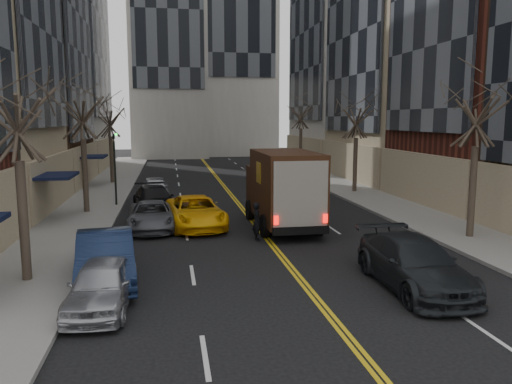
# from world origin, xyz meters

# --- Properties ---
(sidewalk_left) EXTENTS (4.00, 66.00, 0.15)m
(sidewalk_left) POSITION_xyz_m (-9.00, 27.00, 0.07)
(sidewalk_left) COLOR slate
(sidewalk_left) RESTS_ON ground
(sidewalk_right) EXTENTS (4.00, 66.00, 0.15)m
(sidewalk_right) POSITION_xyz_m (9.00, 27.00, 0.07)
(sidewalk_right) COLOR slate
(sidewalk_right) RESTS_ON ground
(streetwall_right) EXTENTS (12.26, 49.00, 34.00)m
(streetwall_right) POSITION_xyz_m (16.38, 32.20, 15.09)
(streetwall_right) COLOR #4C301E
(streetwall_right) RESTS_ON ground
(tree_lf_near) EXTENTS (3.20, 3.20, 8.41)m
(tree_lf_near) POSITION_xyz_m (-8.80, 8.00, 6.24)
(tree_lf_near) COLOR #382D23
(tree_lf_near) RESTS_ON sidewalk_left
(tree_lf_mid) EXTENTS (3.20, 3.20, 8.91)m
(tree_lf_mid) POSITION_xyz_m (-8.80, 20.00, 6.60)
(tree_lf_mid) COLOR #382D23
(tree_lf_mid) RESTS_ON sidewalk_left
(tree_lf_far) EXTENTS (3.20, 3.20, 8.12)m
(tree_lf_far) POSITION_xyz_m (-8.80, 33.00, 6.02)
(tree_lf_far) COLOR #382D23
(tree_lf_far) RESTS_ON sidewalk_left
(tree_rt_near) EXTENTS (3.20, 3.20, 8.71)m
(tree_rt_near) POSITION_xyz_m (8.80, 11.00, 6.45)
(tree_rt_near) COLOR #382D23
(tree_rt_near) RESTS_ON sidewalk_right
(tree_rt_mid) EXTENTS (3.20, 3.20, 8.32)m
(tree_rt_mid) POSITION_xyz_m (8.80, 25.00, 6.17)
(tree_rt_mid) COLOR #382D23
(tree_rt_mid) RESTS_ON sidewalk_right
(tree_rt_far) EXTENTS (3.20, 3.20, 9.11)m
(tree_rt_far) POSITION_xyz_m (8.80, 40.00, 6.74)
(tree_rt_far) COLOR #382D23
(tree_rt_far) RESTS_ON sidewalk_right
(traffic_signal) EXTENTS (0.29, 0.26, 4.70)m
(traffic_signal) POSITION_xyz_m (-7.39, 22.00, 2.82)
(traffic_signal) COLOR black
(traffic_signal) RESTS_ON sidewalk_left
(ups_truck) EXTENTS (2.86, 6.87, 3.75)m
(ups_truck) POSITION_xyz_m (1.20, 14.74, 1.89)
(ups_truck) COLOR black
(ups_truck) RESTS_ON ground
(observer_sedan) EXTENTS (2.27, 5.45, 1.58)m
(observer_sedan) POSITION_xyz_m (3.29, 5.49, 0.79)
(observer_sedan) COLOR black
(observer_sedan) RESTS_ON ground
(taxi) EXTENTS (3.09, 5.68, 1.51)m
(taxi) POSITION_xyz_m (-3.00, 15.58, 0.75)
(taxi) COLOR #F8B30A
(taxi) RESTS_ON ground
(pedestrian) EXTENTS (0.40, 0.61, 1.67)m
(pedestrian) POSITION_xyz_m (-0.48, 12.43, 0.84)
(pedestrian) COLOR black
(pedestrian) RESTS_ON ground
(parked_lf_a) EXTENTS (1.90, 4.17, 1.39)m
(parked_lf_a) POSITION_xyz_m (-6.12, 5.35, 0.69)
(parked_lf_a) COLOR #AEB0B6
(parked_lf_a) RESTS_ON ground
(parked_lf_b) EXTENTS (2.33, 5.17, 1.65)m
(parked_lf_b) POSITION_xyz_m (-6.30, 7.67, 0.82)
(parked_lf_b) COLOR #121E39
(parked_lf_b) RESTS_ON ground
(parked_lf_c) EXTENTS (2.35, 4.85, 1.33)m
(parked_lf_c) POSITION_xyz_m (-5.10, 15.42, 0.66)
(parked_lf_c) COLOR #515359
(parked_lf_c) RESTS_ON ground
(parked_lf_d) EXTENTS (2.77, 5.38, 1.49)m
(parked_lf_d) POSITION_xyz_m (-5.10, 19.77, 0.75)
(parked_lf_d) COLOR black
(parked_lf_d) RESTS_ON ground
(parked_lf_e) EXTENTS (1.96, 4.40, 1.47)m
(parked_lf_e) POSITION_xyz_m (-5.17, 24.72, 0.74)
(parked_lf_e) COLOR #939599
(parked_lf_e) RESTS_ON ground
(parked_rt_a) EXTENTS (1.67, 4.74, 1.56)m
(parked_rt_a) POSITION_xyz_m (5.10, 26.42, 0.78)
(parked_rt_a) COLOR #44464B
(parked_rt_a) RESTS_ON ground
(parked_rt_b) EXTENTS (2.17, 4.62, 1.28)m
(parked_rt_b) POSITION_xyz_m (5.23, 27.67, 0.64)
(parked_rt_b) COLOR #ABAEB3
(parked_rt_b) RESTS_ON ground
(parked_rt_c) EXTENTS (2.32, 5.13, 1.46)m
(parked_rt_c) POSITION_xyz_m (5.10, 37.66, 0.73)
(parked_rt_c) COLOR black
(parked_rt_c) RESTS_ON ground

